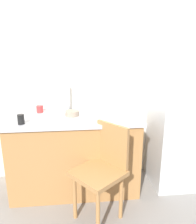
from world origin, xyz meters
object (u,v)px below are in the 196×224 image
dish_tray (113,113)px  cup_black (21,119)px  chair (103,168)px  refrigerator (181,121)px  terracotta_bowl (72,113)px  cup_red (40,109)px  cup_white (66,109)px

dish_tray → cup_black: 0.92m
chair → dish_tray: size_ratio=3.18×
chair → dish_tray: 0.61m
refrigerator → cup_black: refrigerator is taller
dish_tray → terracotta_bowl: terracotta_bowl is taller
refrigerator → cup_black: size_ratio=15.75×
chair → terracotta_bowl: (-0.27, 0.48, 0.38)m
cup_red → cup_white: 0.29m
terracotta_bowl → refrigerator: bearing=0.4°
dish_tray → cup_white: (-0.50, 0.16, 0.02)m
dish_tray → cup_white: cup_white is taller
dish_tray → cup_red: cup_red is taller
chair → refrigerator: bearing=78.2°
chair → cup_black: cup_black is taller
dish_tray → refrigerator: bearing=3.0°
refrigerator → cup_red: size_ratio=19.28×
chair → dish_tray: dish_tray is taller
cup_black → terracotta_bowl: bearing=24.6°
cup_red → cup_black: (-0.12, -0.38, 0.01)m
refrigerator → dish_tray: size_ratio=5.32×
refrigerator → cup_white: bearing=174.8°
cup_white → cup_black: (-0.40, -0.34, 0.00)m
cup_red → terracotta_bowl: bearing=-24.8°
chair → dish_tray: (0.16, 0.45, 0.38)m
terracotta_bowl → cup_white: 0.14m
cup_white → cup_black: size_ratio=0.95×
refrigerator → terracotta_bowl: size_ratio=10.30×
chair → cup_red: 0.98m
terracotta_bowl → cup_black: size_ratio=1.53×
refrigerator → chair: (-0.95, -0.49, -0.25)m
cup_white → cup_red: bearing=172.3°
refrigerator → cup_black: 1.71m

